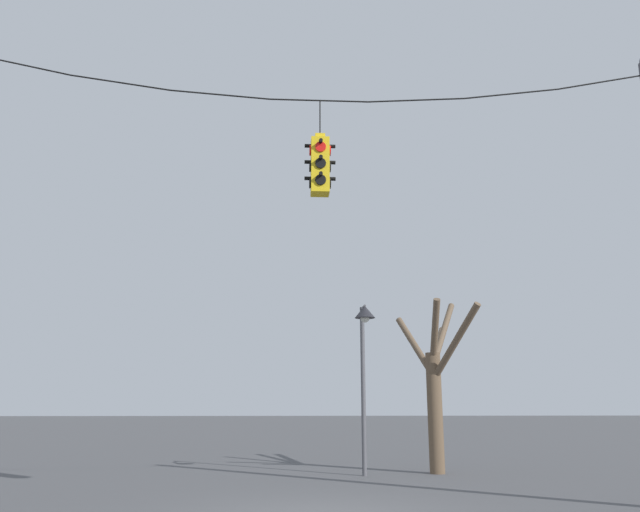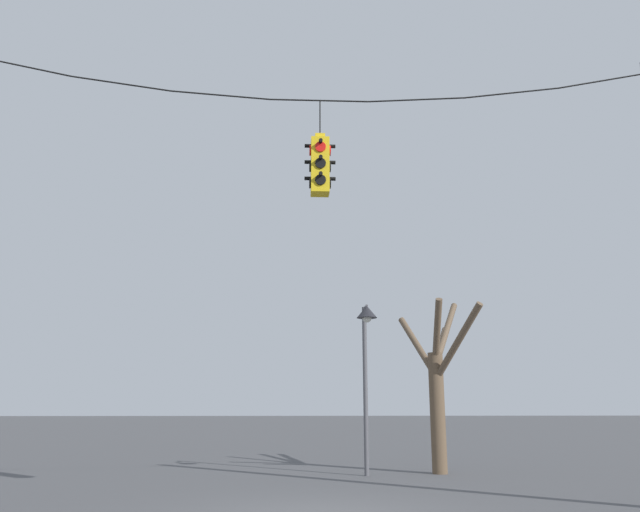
# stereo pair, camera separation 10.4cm
# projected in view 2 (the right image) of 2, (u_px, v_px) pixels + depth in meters

# --- Properties ---
(span_wire) EXTENTS (13.25, 0.03, 0.80)m
(span_wire) POSITION_uv_depth(u_px,v_px,m) (319.00, 88.00, 12.04)
(span_wire) COLOR black
(traffic_light_near_right_pole) EXTENTS (0.58, 0.58, 1.88)m
(traffic_light_near_right_pole) POSITION_uv_depth(u_px,v_px,m) (320.00, 166.00, 11.66)
(traffic_light_near_right_pole) COLOR yellow
(street_lamp) EXTENTS (0.54, 0.93, 4.38)m
(street_lamp) POSITION_uv_depth(u_px,v_px,m) (366.00, 340.00, 16.46)
(street_lamp) COLOR #515156
(street_lamp) RESTS_ON ground_plane
(bare_tree) EXTENTS (2.01, 4.43, 4.89)m
(bare_tree) POSITION_uv_depth(u_px,v_px,m) (439.00, 379.00, 17.27)
(bare_tree) COLOR brown
(bare_tree) RESTS_ON ground_plane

